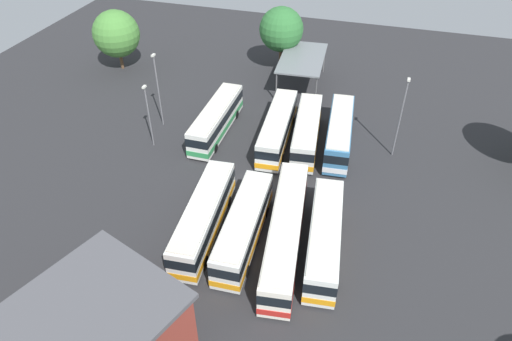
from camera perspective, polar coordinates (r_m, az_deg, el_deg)
The scene contains 15 objects.
ground_plane at distance 46.16m, azimuth 0.80°, elevation -1.63°, with size 95.29×95.29×0.00m, color #28282B.
bus_row0_slot0 at distance 38.64m, azimuth 8.51°, elevation -8.20°, with size 11.88×3.79×3.47m.
bus_row0_slot1 at distance 38.74m, azimuth 3.70°, elevation -7.60°, with size 15.27×4.41×3.47m.
bus_row0_slot2 at distance 39.12m, azimuth -1.54°, elevation -6.95°, with size 11.58×3.05×3.47m.
bus_row0_slot3 at distance 40.22m, azimuth -6.50°, elevation -5.69°, with size 12.34×3.48×3.47m.
bus_row1_slot0 at distance 51.13m, azimuth 10.32°, elevation 4.68°, with size 11.91×3.51×3.47m.
bus_row1_slot1 at distance 50.88m, azimuth 6.34°, elevation 4.92°, with size 11.66×3.82×3.47m.
bus_row1_slot2 at distance 51.19m, azimuth 2.70°, elevation 5.36°, with size 12.54×3.41×3.47m.
bus_row1_slot4 at distance 52.83m, azimuth -4.95°, elevation 6.39°, with size 12.01×2.63×3.47m.
maintenance_shelter at distance 62.28m, azimuth 5.79°, elevation 13.67°, with size 10.78×6.37×4.10m.
lamp_post_by_building at distance 49.52m, azimuth 17.56°, elevation 6.54°, with size 0.56×0.28×9.14m.
lamp_post_far_corner at distance 50.63m, azimuth -13.22°, elevation 6.91°, with size 0.56×0.28×7.36m.
lamp_post_near_entrance at distance 53.79m, azimuth -12.09°, elevation 10.01°, with size 0.56×0.28×8.91m.
tree_north_edge at distance 69.21m, azimuth -16.99°, elevation 15.95°, with size 6.46×6.46×8.40m.
tree_northwest at distance 65.69m, azimuth 3.17°, elevation 17.12°, with size 6.06×6.06×9.04m.
Camera 1 is at (-34.12, -9.63, 29.56)m, focal length 32.16 mm.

